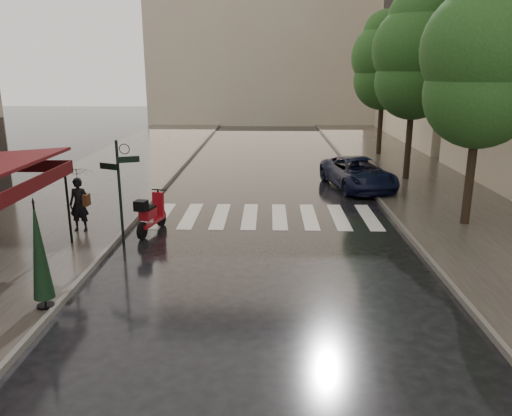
{
  "coord_description": "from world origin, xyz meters",
  "views": [
    {
      "loc": [
        3.1,
        -10.92,
        5.02
      ],
      "look_at": [
        2.77,
        2.08,
        1.4
      ],
      "focal_mm": 35.0,
      "sensor_mm": 36.0,
      "label": 1
    }
  ],
  "objects_px": {
    "parked_car": "(358,173)",
    "parasol_back": "(39,251)",
    "pedestrian_with_umbrella": "(77,180)",
    "scooter": "(151,215)"
  },
  "relations": [
    {
      "from": "parasol_back",
      "to": "pedestrian_with_umbrella",
      "type": "bearing_deg",
      "value": 102.21
    },
    {
      "from": "pedestrian_with_umbrella",
      "to": "parked_car",
      "type": "relative_size",
      "value": 0.52
    },
    {
      "from": "scooter",
      "to": "parked_car",
      "type": "height_order",
      "value": "parked_car"
    },
    {
      "from": "parked_car",
      "to": "parasol_back",
      "type": "xyz_separation_m",
      "value": [
        -8.65,
        -11.79,
        0.73
      ]
    },
    {
      "from": "parked_car",
      "to": "parasol_back",
      "type": "distance_m",
      "value": 14.64
    },
    {
      "from": "pedestrian_with_umbrella",
      "to": "scooter",
      "type": "distance_m",
      "value": 2.47
    },
    {
      "from": "pedestrian_with_umbrella",
      "to": "parasol_back",
      "type": "height_order",
      "value": "pedestrian_with_umbrella"
    },
    {
      "from": "pedestrian_with_umbrella",
      "to": "parked_car",
      "type": "distance_m",
      "value": 11.84
    },
    {
      "from": "pedestrian_with_umbrella",
      "to": "parked_car",
      "type": "xyz_separation_m",
      "value": [
        9.78,
        6.58,
        -1.1
      ]
    },
    {
      "from": "parked_car",
      "to": "pedestrian_with_umbrella",
      "type": "bearing_deg",
      "value": -157.67
    }
  ]
}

